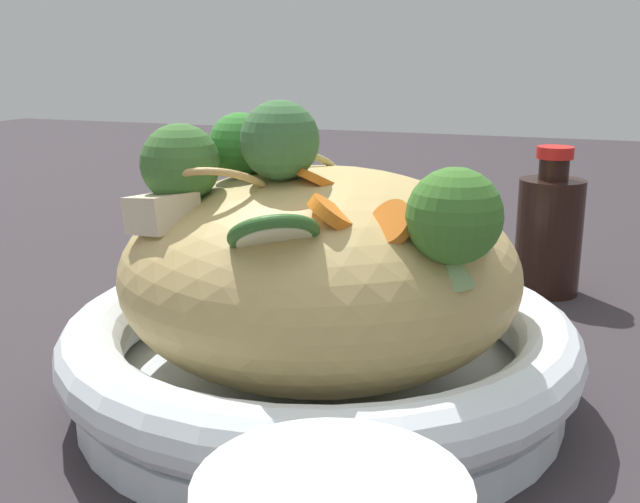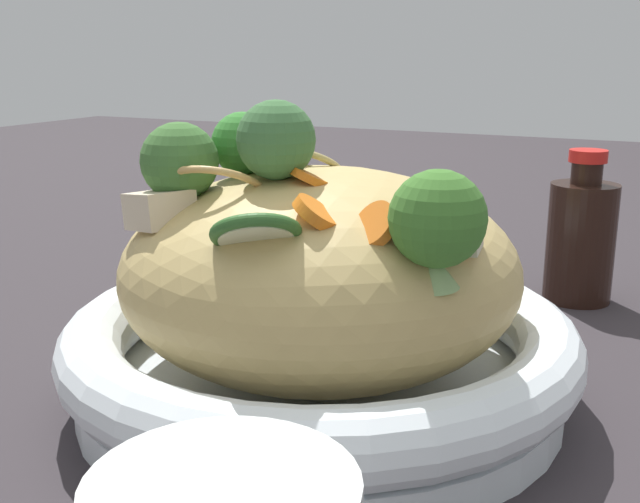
{
  "view_description": "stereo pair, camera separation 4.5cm",
  "coord_description": "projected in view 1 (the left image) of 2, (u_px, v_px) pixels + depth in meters",
  "views": [
    {
      "loc": [
        0.41,
        0.15,
        0.21
      ],
      "look_at": [
        0.0,
        0.0,
        0.09
      ],
      "focal_mm": 43.1,
      "sensor_mm": 36.0,
      "label": 1
    },
    {
      "loc": [
        0.39,
        0.19,
        0.21
      ],
      "look_at": [
        0.0,
        0.0,
        0.09
      ],
      "focal_mm": 43.1,
      "sensor_mm": 36.0,
      "label": 2
    }
  ],
  "objects": [
    {
      "name": "noodle_heap",
      "position": [
        320.0,
        271.0,
        0.45
      ],
      "size": [
        0.23,
        0.23,
        0.13
      ],
      "color": "tan",
      "rests_on": "serving_bowl"
    },
    {
      "name": "broccoli_florets",
      "position": [
        296.0,
        172.0,
        0.4
      ],
      "size": [
        0.1,
        0.21,
        0.08
      ],
      "color": "#96B776",
      "rests_on": "serving_bowl"
    },
    {
      "name": "carrot_coins",
      "position": [
        349.0,
        208.0,
        0.38
      ],
      "size": [
        0.07,
        0.08,
        0.03
      ],
      "color": "orange",
      "rests_on": "serving_bowl"
    },
    {
      "name": "soy_sauce_bottle",
      "position": [
        549.0,
        232.0,
        0.66
      ],
      "size": [
        0.06,
        0.06,
        0.13
      ],
      "color": "black",
      "rests_on": "ground_plane"
    },
    {
      "name": "chicken_chunks",
      "position": [
        289.0,
        202.0,
        0.42
      ],
      "size": [
        0.14,
        0.19,
        0.04
      ],
      "color": "beige",
      "rests_on": "serving_bowl"
    },
    {
      "name": "zucchini_slices",
      "position": [
        273.0,
        199.0,
        0.4
      ],
      "size": [
        0.15,
        0.1,
        0.05
      ],
      "color": "beige",
      "rests_on": "serving_bowl"
    },
    {
      "name": "serving_bowl",
      "position": [
        320.0,
        351.0,
        0.47
      ],
      "size": [
        0.31,
        0.31,
        0.06
      ],
      "color": "white",
      "rests_on": "ground_plane"
    },
    {
      "name": "ground_plane",
      "position": [
        320.0,
        396.0,
        0.47
      ],
      "size": [
        3.0,
        3.0,
        0.0
      ],
      "primitive_type": "plane",
      "color": "#2E282C"
    }
  ]
}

